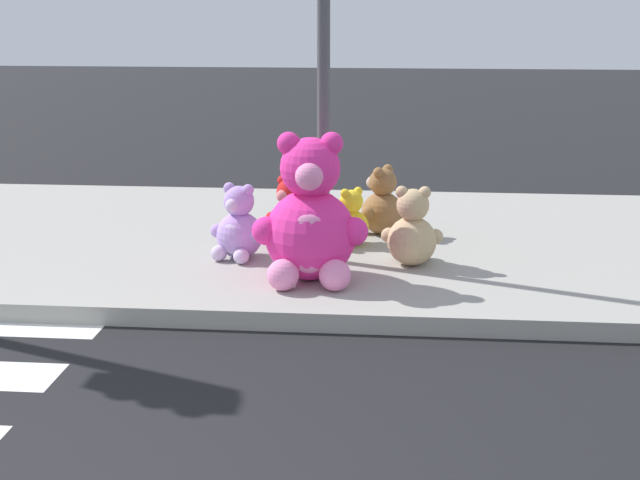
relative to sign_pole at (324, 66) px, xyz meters
The scene contains 8 objects.
sidewalk 2.19m from the sign_pole, 141.29° to the left, with size 28.00×4.40×0.15m, color #9E9B93.
sign_pole is the anchor object (origin of this frame).
plush_pink_large 1.35m from the sign_pole, 95.65° to the right, with size 0.94×0.83×1.22m.
plush_red 1.57m from the sign_pole, 125.53° to the left, with size 0.45×0.47×0.65m.
plush_tan 1.62m from the sign_pole, ahead, with size 0.54×0.47×0.70m.
plush_yellow 1.59m from the sign_pole, 68.96° to the left, with size 0.39×0.39×0.55m.
plush_lavender 1.62m from the sign_pole, behind, with size 0.50×0.48×0.68m.
plush_brown 1.80m from the sign_pole, 63.82° to the left, with size 0.49×0.48×0.68m.
Camera 1 is at (1.63, -3.04, 2.36)m, focal length 49.18 mm.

